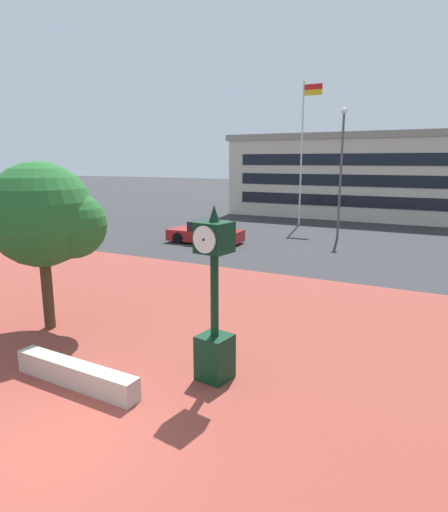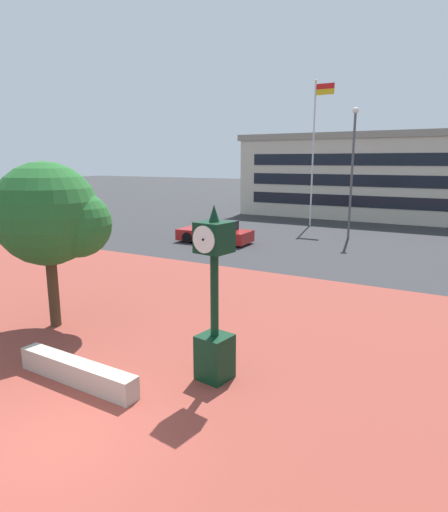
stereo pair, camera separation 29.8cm
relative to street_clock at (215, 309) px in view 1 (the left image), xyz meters
The scene contains 9 objects.
ground_plane 3.83m from the street_clock, 109.47° to the right, with size 200.00×200.00×0.00m, color #2D2D30.
plaza_brick_paving 2.18m from the street_clock, 141.23° to the left, with size 44.00×16.43×0.01m, color brown.
planter_wall 3.24m from the street_clock, 146.10° to the right, with size 3.20×0.40×0.50m, color #ADA393.
street_clock is the anchor object (origin of this frame).
plaza_tree 5.71m from the street_clock, behind, with size 3.06×2.84×4.66m.
car_street_near 16.32m from the street_clock, 120.93° to the left, with size 4.32×2.08×1.28m.
flagpole_primary 24.50m from the street_clock, 104.01° to the left, with size 1.39×0.14×10.10m.
civic_building 33.26m from the street_clock, 90.80° to the left, with size 27.10×12.17×6.84m.
street_lamp_post 19.61m from the street_clock, 96.14° to the left, with size 0.36×0.36×7.68m.
Camera 1 is at (5.49, -4.44, 4.66)m, focal length 30.91 mm.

